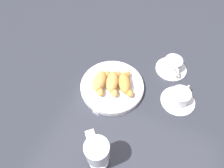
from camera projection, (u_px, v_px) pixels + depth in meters
ground_plane at (116, 89)px, 0.88m from camera, size 2.20×2.20×0.00m
pastry_plate at (112, 86)px, 0.87m from camera, size 0.26×0.26×0.02m
croissant_large at (100, 81)px, 0.85m from camera, size 0.14×0.08×0.04m
croissant_small at (113, 82)px, 0.85m from camera, size 0.13×0.09×0.04m
croissant_extra at (125, 83)px, 0.84m from camera, size 0.12×0.10×0.04m
coffee_cup_near at (172, 66)px, 0.92m from camera, size 0.14×0.14×0.06m
coffee_cup_far at (179, 97)px, 0.83m from camera, size 0.14×0.14×0.06m
juice_glass_left at (97, 152)px, 0.64m from camera, size 0.08×0.08×0.14m
sugar_packet at (90, 136)px, 0.76m from camera, size 0.06×0.06×0.01m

